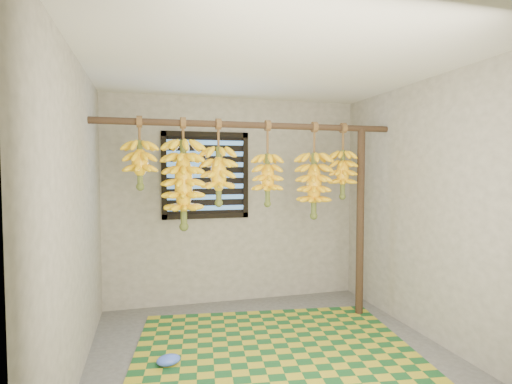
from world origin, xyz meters
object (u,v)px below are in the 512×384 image
object	(u,v)px
banana_bunch_f	(343,174)
plastic_bag	(169,360)
woven_mat	(274,349)
banana_bunch_e	(314,185)
banana_bunch_c	(219,176)
banana_bunch_d	(267,180)
banana_bunch_a	(140,165)
support_post	(360,222)
banana_bunch_b	(184,184)

from	to	relation	value
banana_bunch_f	plastic_bag	bearing A→B (deg)	-160.61
woven_mat	banana_bunch_e	world-z (taller)	banana_bunch_e
banana_bunch_c	banana_bunch_d	distance (m)	0.49
banana_bunch_a	banana_bunch_f	xyz separation A→B (m)	(2.05, 0.00, -0.09)
banana_bunch_c	banana_bunch_f	xyz separation A→B (m)	(1.32, 0.00, 0.01)
banana_bunch_c	woven_mat	bearing A→B (deg)	-57.61
banana_bunch_e	banana_bunch_f	bearing A→B (deg)	0.00
support_post	plastic_bag	xyz separation A→B (m)	(-2.06, -0.65, -0.95)
banana_bunch_f	woven_mat	bearing A→B (deg)	-147.63
banana_bunch_f	banana_bunch_d	bearing A→B (deg)	-180.00
plastic_bag	banana_bunch_e	world-z (taller)	banana_bunch_e
banana_bunch_a	banana_bunch_c	bearing A→B (deg)	0.00
banana_bunch_c	banana_bunch_e	world-z (taller)	same
banana_bunch_d	banana_bunch_f	size ratio (longest dim) A/B	1.07
banana_bunch_b	banana_bunch_c	size ratio (longest dim) A/B	1.26
banana_bunch_d	banana_bunch_f	xyz separation A→B (m)	(0.83, 0.00, 0.05)
banana_bunch_c	banana_bunch_d	xyz separation A→B (m)	(0.49, -0.00, -0.04)
banana_bunch_e	banana_bunch_f	size ratio (longest dim) A/B	1.25
banana_bunch_a	banana_bunch_f	bearing A→B (deg)	0.00
banana_bunch_f	banana_bunch_e	bearing A→B (deg)	-180.00
banana_bunch_a	banana_bunch_c	xyz separation A→B (m)	(0.73, 0.00, -0.11)
plastic_bag	banana_bunch_e	xyz separation A→B (m)	(1.52, 0.65, 1.35)
woven_mat	banana_bunch_c	world-z (taller)	banana_bunch_c
banana_bunch_a	banana_bunch_e	bearing A→B (deg)	-0.00
banana_bunch_d	banana_bunch_e	world-z (taller)	same
plastic_bag	banana_bunch_d	bearing A→B (deg)	32.57
support_post	banana_bunch_d	bearing A→B (deg)	-180.00
woven_mat	banana_bunch_e	distance (m)	1.64
woven_mat	banana_bunch_f	bearing A→B (deg)	32.37
banana_bunch_b	banana_bunch_d	distance (m)	0.83
banana_bunch_a	banana_bunch_d	size ratio (longest dim) A/B	0.78
banana_bunch_e	support_post	bearing A→B (deg)	0.00
support_post	banana_bunch_c	bearing A→B (deg)	180.00
woven_mat	banana_bunch_f	world-z (taller)	banana_bunch_f
plastic_bag	banana_bunch_f	size ratio (longest dim) A/B	0.25
plastic_bag	banana_bunch_b	distance (m)	1.53
support_post	banana_bunch_e	size ratio (longest dim) A/B	2.03
banana_bunch_c	banana_bunch_a	bearing A→B (deg)	180.00
banana_bunch_b	banana_bunch_d	xyz separation A→B (m)	(0.83, -0.00, 0.04)
banana_bunch_d	banana_bunch_a	bearing A→B (deg)	180.00
support_post	woven_mat	xyz separation A→B (m)	(-1.16, -0.60, -0.99)
woven_mat	banana_bunch_a	size ratio (longest dim) A/B	3.58
banana_bunch_b	support_post	bearing A→B (deg)	0.00
banana_bunch_b	banana_bunch_c	distance (m)	0.34
support_post	banana_bunch_b	bearing A→B (deg)	180.00
plastic_bag	banana_bunch_d	distance (m)	1.86
banana_bunch_c	banana_bunch_d	size ratio (longest dim) A/B	0.98
banana_bunch_b	banana_bunch_c	xyz separation A→B (m)	(0.34, 0.00, 0.08)
banana_bunch_e	banana_bunch_a	bearing A→B (deg)	180.00
banana_bunch_d	banana_bunch_e	bearing A→B (deg)	0.00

